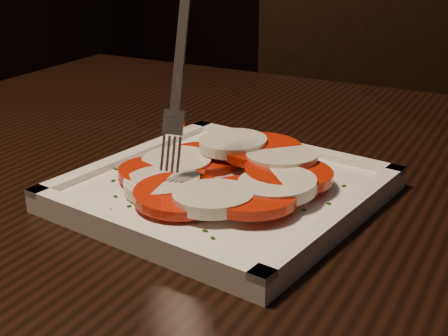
# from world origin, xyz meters

# --- Properties ---
(table) EXTENTS (1.24, 0.86, 0.75)m
(table) POSITION_xyz_m (0.22, -0.14, 0.65)
(table) COLOR black
(table) RESTS_ON ground
(chair) EXTENTS (0.55, 0.55, 0.93)m
(chair) POSITION_xyz_m (0.01, 0.52, 0.53)
(chair) COLOR black
(chair) RESTS_ON ground
(plate) EXTENTS (0.26, 0.26, 0.01)m
(plate) POSITION_xyz_m (0.14, -0.21, 0.76)
(plate) COLOR white
(plate) RESTS_ON table
(caprese_salad) EXTENTS (0.20, 0.20, 0.02)m
(caprese_salad) POSITION_xyz_m (0.14, -0.21, 0.78)
(caprese_salad) COLOR red
(caprese_salad) RESTS_ON plate
(fork) EXTENTS (0.03, 0.06, 0.16)m
(fork) POSITION_xyz_m (0.11, -0.23, 0.87)
(fork) COLOR white
(fork) RESTS_ON caprese_salad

